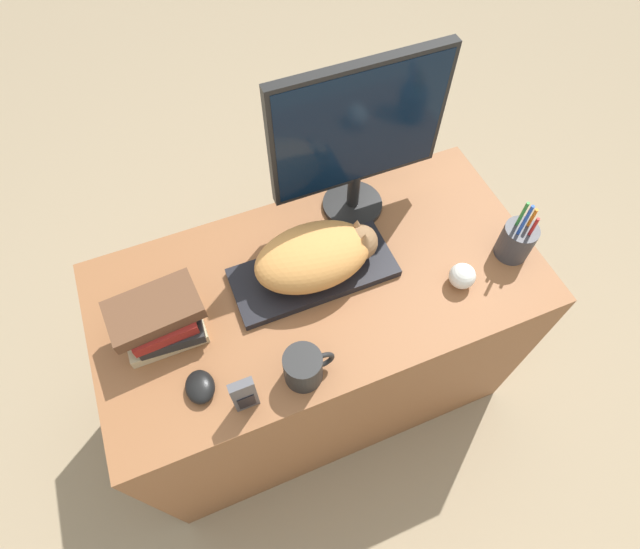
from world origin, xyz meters
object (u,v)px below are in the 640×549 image
at_px(keyboard, 313,273).
at_px(pen_cup, 516,240).
at_px(coffee_mug, 304,367).
at_px(cat, 318,255).
at_px(baseball, 462,276).
at_px(monitor, 359,135).
at_px(phone, 244,395).
at_px(book_stack, 161,319).
at_px(computer_mouse, 200,387).

xyz_separation_m(keyboard, pen_cup, (0.54, -0.14, 0.04)).
height_order(coffee_mug, pen_cup, pen_cup).
height_order(cat, baseball, cat).
bearing_deg(monitor, phone, -136.21).
xyz_separation_m(baseball, phone, (-0.63, -0.10, 0.03)).
bearing_deg(cat, pen_cup, -14.81).
bearing_deg(book_stack, phone, -62.86).
distance_m(keyboard, pen_cup, 0.56).
height_order(keyboard, monitor, monitor).
bearing_deg(monitor, pen_cup, -42.85).
xyz_separation_m(coffee_mug, book_stack, (-0.28, 0.24, 0.02)).
xyz_separation_m(monitor, pen_cup, (0.34, -0.32, -0.22)).
xyz_separation_m(monitor, book_stack, (-0.60, -0.20, -0.21)).
relative_size(keyboard, book_stack, 1.95).
relative_size(cat, coffee_mug, 2.67).
distance_m(baseball, phone, 0.64).
xyz_separation_m(monitor, baseball, (0.16, -0.35, -0.25)).
relative_size(cat, baseball, 4.80).
bearing_deg(cat, monitor, 44.43).
distance_m(computer_mouse, pen_cup, 0.91).
xyz_separation_m(cat, coffee_mug, (-0.14, -0.26, -0.04)).
height_order(coffee_mug, baseball, coffee_mug).
bearing_deg(pen_cup, computer_mouse, -176.18).
distance_m(cat, book_stack, 0.42).
distance_m(cat, computer_mouse, 0.44).
bearing_deg(computer_mouse, pen_cup, 3.82).
bearing_deg(coffee_mug, monitor, 53.52).
bearing_deg(book_stack, coffee_mug, -40.49).
relative_size(computer_mouse, phone, 0.65).
relative_size(cat, pen_cup, 1.56).
height_order(monitor, phone, monitor).
height_order(keyboard, baseball, baseball).
bearing_deg(phone, computer_mouse, 140.72).
xyz_separation_m(monitor, computer_mouse, (-0.57, -0.38, -0.26)).
distance_m(computer_mouse, book_stack, 0.19).
distance_m(monitor, baseball, 0.46).
relative_size(cat, monitor, 0.70).
bearing_deg(monitor, computer_mouse, -146.18).
xyz_separation_m(cat, phone, (-0.29, -0.27, -0.02)).
xyz_separation_m(coffee_mug, phone, (-0.15, -0.02, 0.02)).
bearing_deg(pen_cup, cat, 165.19).
height_order(cat, phone, cat).
height_order(keyboard, coffee_mug, coffee_mug).
bearing_deg(phone, book_stack, 117.14).
distance_m(monitor, book_stack, 0.67).
bearing_deg(keyboard, coffee_mug, -115.95).
relative_size(coffee_mug, pen_cup, 0.58).
bearing_deg(book_stack, baseball, -11.46).
relative_size(pen_cup, baseball, 3.08).
xyz_separation_m(coffee_mug, pen_cup, (0.67, 0.12, 0.01)).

